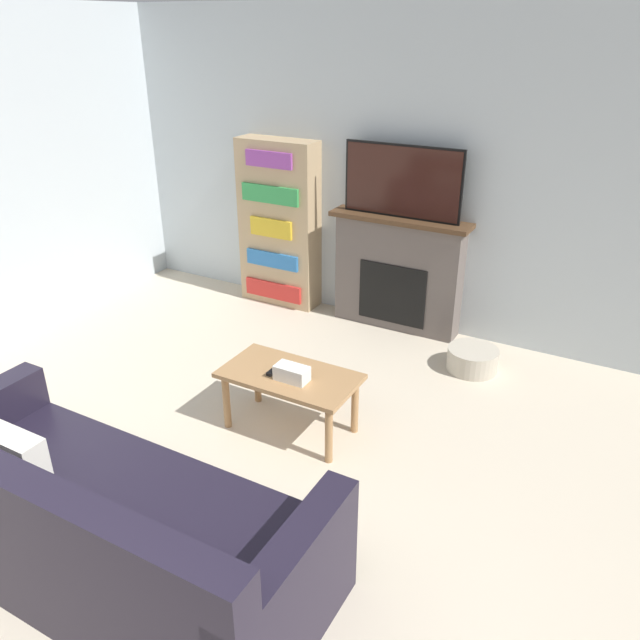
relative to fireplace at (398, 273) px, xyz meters
The scene contains 9 objects.
wall_back 0.85m from the fireplace, 47.45° to the left, with size 6.95×0.06×2.70m.
fireplace is the anchor object (origin of this frame).
tv 0.82m from the fireplace, 90.00° to the right, with size 1.04×0.03×0.61m.
couch 3.36m from the fireplace, 92.90° to the right, with size 2.27×0.95×0.85m.
coffee_table 1.86m from the fireplace, 89.86° to the right, with size 0.91×0.49×0.44m.
tissue_box 1.91m from the fireplace, 88.26° to the right, with size 0.22×0.12×0.10m.
remote_control 1.87m from the fireplace, 93.04° to the right, with size 0.04×0.15×0.02m.
bookshelf 1.25m from the fireplace, behind, with size 0.78×0.29×1.58m.
storage_basket 1.06m from the fireplace, 27.68° to the right, with size 0.40×0.40×0.18m.
Camera 1 is at (1.77, -0.85, 2.53)m, focal length 35.00 mm.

